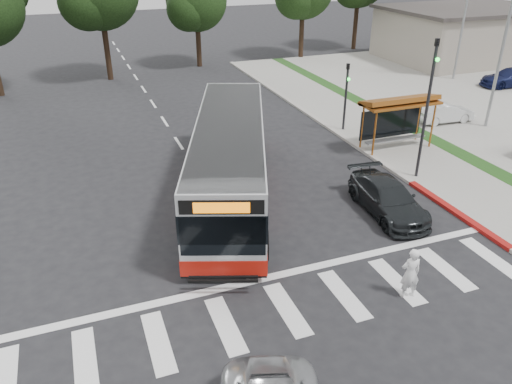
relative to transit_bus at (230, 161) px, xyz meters
name	(u,v)px	position (x,y,z in m)	size (l,w,h in m)	color
ground	(236,230)	(-0.77, -2.93, -1.68)	(140.00, 140.00, 0.00)	black
sidewalk_east	(368,130)	(10.23, 5.07, -1.62)	(4.00, 40.00, 0.12)	gray
curb_east	(338,134)	(8.23, 5.07, -1.61)	(0.30, 40.00, 0.15)	#9E9991
curb_east_red	(456,212)	(8.23, -4.93, -1.60)	(0.32, 6.00, 0.15)	maroon
parking_lot	(499,100)	(22.23, 7.07, -1.63)	(18.00, 36.00, 0.10)	gray
commercial_building	(465,35)	(29.23, 19.07, 0.52)	(14.00, 10.00, 4.40)	gray
building_roof_cap	(470,9)	(29.23, 19.07, 2.87)	(14.60, 10.60, 0.30)	#383330
crosswalk_ladder	(287,309)	(-0.77, -7.93, -1.67)	(18.00, 2.60, 0.01)	silver
bus_shelter	(399,107)	(10.03, 2.18, 0.67)	(4.20, 1.60, 2.86)	brown
traffic_signal_ne_tall	(428,99)	(8.83, -1.43, 2.20)	(0.18, 0.37, 6.50)	black
traffic_signal_ne_short	(346,90)	(8.83, 5.56, 0.80)	(0.18, 0.37, 4.00)	black
lot_light_front	(507,26)	(17.23, 3.07, 4.23)	(1.90, 0.35, 9.01)	gray
lot_light_mid	(467,2)	(23.23, 13.07, 4.23)	(1.90, 0.35, 9.01)	gray
transit_bus	(230,161)	(0.00, 0.00, 0.00)	(2.82, 13.01, 3.36)	silver
pedestrian	(410,273)	(3.08, -8.70, -0.79)	(0.65, 0.43, 1.78)	white
dark_sedan	(388,198)	(5.58, -3.79, -1.01)	(1.89, 4.65, 1.35)	black
parked_car_1	(445,113)	(15.33, 4.58, -0.99)	(1.25, 3.59, 1.18)	silver
parked_car_3	(511,77)	(25.66, 9.65, -0.90)	(1.90, 4.68, 1.36)	#121942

